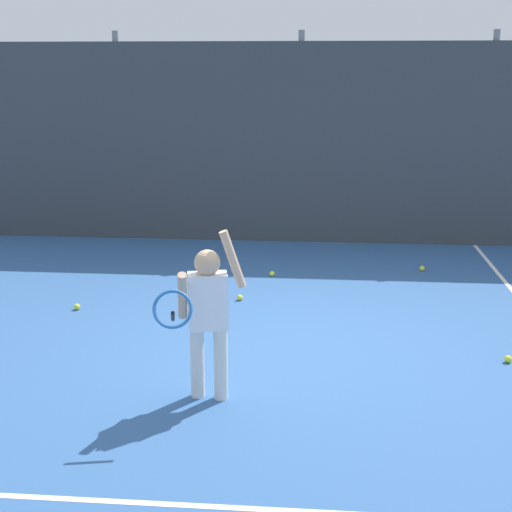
{
  "coord_description": "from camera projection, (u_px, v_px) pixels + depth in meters",
  "views": [
    {
      "loc": [
        0.32,
        -6.43,
        2.56
      ],
      "look_at": [
        -0.26,
        0.01,
        0.85
      ],
      "focal_mm": 51.22,
      "sensor_mm": 36.0,
      "label": 1
    }
  ],
  "objects": [
    {
      "name": "court_line_baseline",
      "position": [
        260.0,
        509.0,
        4.32
      ],
      "size": [
        9.0,
        0.05,
        0.0
      ],
      "primitive_type": "cube",
      "color": "white",
      "rests_on": "ground"
    },
    {
      "name": "back_fence_windscreen",
      "position": [
        300.0,
        144.0,
        10.51
      ],
      "size": [
        10.95,
        0.08,
        2.86
      ],
      "primitive_type": "cube",
      "color": "#383D42",
      "rests_on": "ground"
    },
    {
      "name": "fence_post_2",
      "position": [
        300.0,
        139.0,
        10.55
      ],
      "size": [
        0.09,
        0.09,
        3.01
      ],
      "primitive_type": "cylinder",
      "color": "slate",
      "rests_on": "ground"
    },
    {
      "name": "fence_post_3",
      "position": [
        488.0,
        140.0,
        10.32
      ],
      "size": [
        0.09,
        0.09,
        3.01
      ],
      "primitive_type": "cylinder",
      "color": "slate",
      "rests_on": "ground"
    },
    {
      "name": "fence_post_1",
      "position": [
        120.0,
        137.0,
        10.78
      ],
      "size": [
        0.09,
        0.09,
        3.01
      ],
      "primitive_type": "cylinder",
      "color": "slate",
      "rests_on": "ground"
    },
    {
      "name": "ground_plane",
      "position": [
        284.0,
        344.0,
        6.88
      ],
      "size": [
        20.0,
        20.0,
        0.0
      ],
      "primitive_type": "plane",
      "color": "#335B93"
    },
    {
      "name": "tennis_player",
      "position": [
        207.0,
        311.0,
        5.58
      ],
      "size": [
        0.63,
        0.67,
        1.35
      ],
      "rotation": [
        0.0,
        0.0,
        0.21
      ],
      "color": "silver",
      "rests_on": "ground"
    },
    {
      "name": "tennis_ball_3",
      "position": [
        77.0,
        307.0,
        7.82
      ],
      "size": [
        0.07,
        0.07,
        0.07
      ],
      "primitive_type": "sphere",
      "color": "#CCE033",
      "rests_on": "ground"
    },
    {
      "name": "tennis_ball_1",
      "position": [
        272.0,
        274.0,
        9.06
      ],
      "size": [
        0.07,
        0.07,
        0.07
      ],
      "primitive_type": "sphere",
      "color": "#CCE033",
      "rests_on": "ground"
    },
    {
      "name": "tennis_ball_4",
      "position": [
        240.0,
        297.0,
        8.14
      ],
      "size": [
        0.07,
        0.07,
        0.07
      ],
      "primitive_type": "sphere",
      "color": "#CCE033",
      "rests_on": "ground"
    },
    {
      "name": "tennis_ball_2",
      "position": [
        422.0,
        268.0,
        9.29
      ],
      "size": [
        0.07,
        0.07,
        0.07
      ],
      "primitive_type": "sphere",
      "color": "#CCE033",
      "rests_on": "ground"
    },
    {
      "name": "tennis_ball_5",
      "position": [
        508.0,
        359.0,
        6.44
      ],
      "size": [
        0.07,
        0.07,
        0.07
      ],
      "primitive_type": "sphere",
      "color": "#CCE033",
      "rests_on": "ground"
    }
  ]
}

